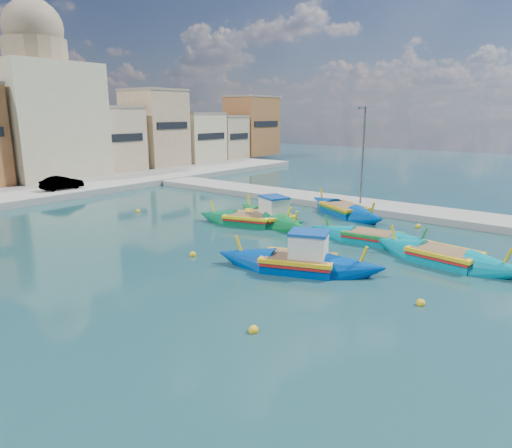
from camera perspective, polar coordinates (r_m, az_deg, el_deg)
ground at (r=19.79m, az=6.66°, el=-8.69°), size 160.00×160.00×0.00m
east_quay at (r=35.74m, az=21.93°, el=1.01°), size 4.00×70.00×0.50m
north_townhouses at (r=53.70m, az=-27.74°, el=9.51°), size 83.20×7.87×10.19m
church_block at (r=55.68m, az=-25.26°, el=13.40°), size 10.00×10.00×19.10m
quay_street_lamp at (r=36.69m, az=13.18°, el=8.42°), size 1.18×0.16×8.00m
luzzu_turquoise_cabin at (r=32.02m, az=1.80°, el=0.83°), size 5.75×9.38×3.01m
luzzu_blue_cabin at (r=22.42m, az=5.42°, el=-4.90°), size 5.00×8.83×3.06m
luzzu_cyan_mid at (r=35.14m, az=10.99°, el=1.62°), size 6.17×9.10×2.71m
luzzu_green at (r=31.40m, az=-0.81°, el=0.40°), size 4.19×8.21×2.51m
luzzu_blue_south at (r=27.91m, az=14.33°, el=-1.80°), size 2.76×8.30×2.35m
luzzu_cyan_south at (r=25.29m, az=22.44°, el=-3.98°), size 3.26×8.47×2.57m
mooring_buoys at (r=23.82m, az=-3.03°, el=-4.47°), size 25.28×23.57×0.36m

